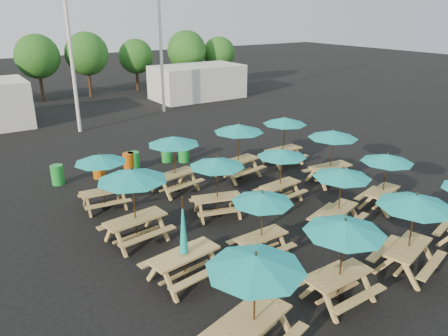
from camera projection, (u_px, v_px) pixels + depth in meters
ground at (246, 208)px, 16.03m from camera, size 120.00×120.00×0.00m
picnic_unit_0 at (255, 268)px, 8.69m from camera, size 2.54×2.54×2.35m
picnic_unit_1 at (184, 247)px, 11.45m from camera, size 2.14×1.94×2.45m
picnic_unit_2 at (132, 179)px, 13.02m from camera, size 2.39×2.39×2.42m
picnic_unit_3 at (101, 162)px, 15.38m from camera, size 2.00×2.00×2.09m
picnic_unit_4 at (344, 232)px, 10.31m from camera, size 2.01×2.01×2.24m
picnic_unit_5 at (262, 202)px, 12.34m from camera, size 1.84×1.84×2.03m
picnic_unit_6 at (217, 166)px, 14.79m from camera, size 2.36×2.36×2.18m
picnic_unit_7 at (174, 144)px, 16.80m from camera, size 2.38×2.38×2.30m
picnic_unit_8 at (415, 206)px, 11.52m from camera, size 2.50×2.50×2.31m
picnic_unit_9 at (342, 177)px, 13.93m from camera, size 2.35×2.35×2.13m
picnic_unit_10 at (282, 156)px, 16.02m from camera, size 2.02×2.02×2.07m
picnic_unit_11 at (239, 131)px, 18.19m from camera, size 2.42×2.42×2.39m
picnic_unit_13 at (387, 161)px, 15.43m from camera, size 2.23×2.23×2.09m
picnic_unit_14 at (333, 137)px, 17.65m from camera, size 2.18×2.18×2.29m
picnic_unit_15 at (285, 124)px, 19.85m from camera, size 2.08×2.08×2.27m
waste_bin_0 at (57, 175)px, 18.05m from camera, size 0.51×0.51×0.83m
waste_bin_1 at (99, 169)px, 18.72m from camera, size 0.51×0.51×0.83m
waste_bin_2 at (129, 162)px, 19.53m from camera, size 0.51×0.51×0.83m
waste_bin_3 at (134, 161)px, 19.68m from camera, size 0.51×0.51×0.83m
waste_bin_4 at (166, 153)px, 20.73m from camera, size 0.51×0.51×0.83m
waste_bin_5 at (184, 153)px, 20.71m from camera, size 0.51×0.51×0.83m
mast_0 at (68, 25)px, 23.88m from camera, size 0.20×0.20×12.00m
mast_1 at (160, 22)px, 28.81m from camera, size 0.20×0.20×12.00m
event_tent_1 at (197, 82)px, 35.11m from camera, size 7.00×4.00×2.60m
tree_3 at (37, 57)px, 33.29m from camera, size 3.36×3.36×5.09m
tree_4 at (87, 54)px, 34.80m from camera, size 3.41×3.41×5.17m
tree_5 at (136, 56)px, 37.53m from camera, size 2.94×2.94×4.45m
tree_6 at (187, 50)px, 38.06m from camera, size 3.38×3.38×5.13m
tree_7 at (219, 53)px, 39.99m from camera, size 2.95×2.95×4.48m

